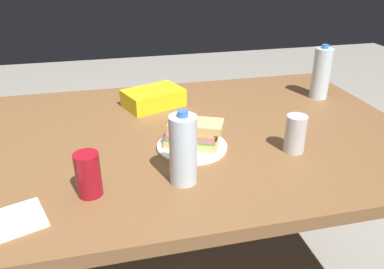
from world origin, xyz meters
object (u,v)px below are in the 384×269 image
(dining_table, at_px, (163,155))
(water_bottle_tall, at_px, (321,73))
(paper_plate, at_px, (192,147))
(soda_can_silver, at_px, (295,134))
(sandwich, at_px, (193,134))
(soda_can_red, at_px, (88,174))
(chip_bag, at_px, (153,98))
(water_bottle_spare, at_px, (183,150))

(dining_table, bearing_deg, water_bottle_tall, 16.30)
(paper_plate, distance_m, soda_can_silver, 0.33)
(sandwich, relative_size, water_bottle_tall, 0.89)
(soda_can_red, height_order, soda_can_silver, same)
(dining_table, xyz_separation_m, paper_plate, (0.08, -0.12, 0.09))
(soda_can_silver, bearing_deg, chip_bag, 128.13)
(chip_bag, bearing_deg, water_bottle_tall, 153.56)
(sandwich, bearing_deg, water_bottle_tall, 27.41)
(sandwich, xyz_separation_m, water_bottle_tall, (0.64, 0.33, 0.06))
(chip_bag, bearing_deg, paper_plate, 78.63)
(water_bottle_tall, xyz_separation_m, water_bottle_spare, (-0.71, -0.52, -0.01))
(paper_plate, xyz_separation_m, soda_can_silver, (0.31, -0.09, 0.06))
(soda_can_red, distance_m, water_bottle_tall, 1.10)
(dining_table, xyz_separation_m, soda_can_silver, (0.39, -0.21, 0.14))
(water_bottle_tall, bearing_deg, water_bottle_spare, -144.10)
(water_bottle_tall, relative_size, soda_can_silver, 1.89)
(chip_bag, height_order, soda_can_silver, soda_can_silver)
(chip_bag, distance_m, water_bottle_spare, 0.59)
(soda_can_red, relative_size, soda_can_silver, 1.00)
(dining_table, bearing_deg, soda_can_silver, -28.42)
(dining_table, distance_m, soda_can_silver, 0.47)
(sandwich, xyz_separation_m, chip_bag, (-0.07, 0.40, -0.02))
(paper_plate, distance_m, chip_bag, 0.40)
(paper_plate, relative_size, soda_can_silver, 1.88)
(sandwich, bearing_deg, chip_bag, 100.49)
(sandwich, distance_m, water_bottle_tall, 0.72)
(soda_can_red, bearing_deg, dining_table, 51.78)
(water_bottle_spare, bearing_deg, soda_can_silver, 13.53)
(dining_table, relative_size, paper_plate, 7.76)
(water_bottle_tall, distance_m, soda_can_silver, 0.54)
(paper_plate, xyz_separation_m, soda_can_red, (-0.32, -0.19, 0.06))
(chip_bag, distance_m, soda_can_silver, 0.62)
(sandwich, xyz_separation_m, soda_can_red, (-0.33, -0.19, 0.01))
(soda_can_red, height_order, chip_bag, soda_can_red)
(dining_table, bearing_deg, paper_plate, -57.04)
(water_bottle_tall, bearing_deg, soda_can_red, -151.70)
(soda_can_red, xyz_separation_m, water_bottle_spare, (0.25, 0.00, 0.04))
(paper_plate, xyz_separation_m, water_bottle_tall, (0.65, 0.33, 0.10))
(sandwich, bearing_deg, water_bottle_spare, -111.44)
(dining_table, bearing_deg, water_bottle_spare, -88.05)
(soda_can_silver, bearing_deg, water_bottle_spare, -166.47)
(water_bottle_spare, distance_m, soda_can_silver, 0.40)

